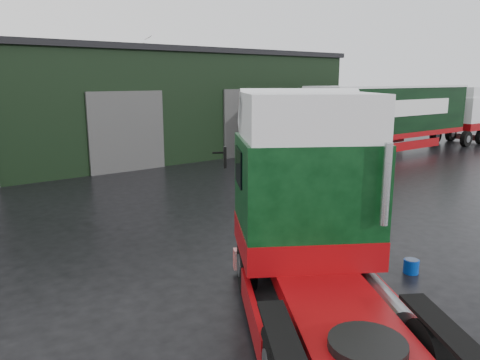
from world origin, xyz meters
name	(u,v)px	position (x,y,z in m)	size (l,w,h in m)	color
ground	(297,264)	(0.00, 0.00, 0.00)	(100.00, 100.00, 0.00)	black
warehouse	(82,103)	(2.00, 20.00, 3.16)	(32.40, 12.40, 6.30)	black
hero_tractor	(333,227)	(-2.24, -3.00, 2.19)	(2.99, 7.04, 4.37)	black
lorry_right	(390,120)	(17.00, 9.00, 2.12)	(2.79, 16.12, 4.24)	silver
wash_bucket	(411,266)	(1.75, -2.11, 0.17)	(0.36, 0.36, 0.34)	#0734A3
tree_back_b	(132,89)	(10.00, 30.00, 3.75)	(4.40, 4.40, 7.50)	black
puddle_1	(359,203)	(6.12, 2.79, 0.00)	(1.90, 1.90, 0.01)	black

